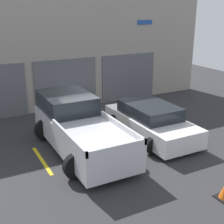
{
  "coord_description": "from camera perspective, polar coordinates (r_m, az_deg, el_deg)",
  "views": [
    {
      "loc": [
        -5.2,
        -11.35,
        4.89
      ],
      "look_at": [
        0.0,
        -1.5,
        1.1
      ],
      "focal_mm": 50.0,
      "sensor_mm": 36.0,
      "label": 1
    }
  ],
  "objects": [
    {
      "name": "parking_stripe_centre",
      "position": [
        13.31,
        12.2,
        -3.2
      ],
      "size": [
        0.12,
        2.2,
        0.01
      ],
      "primitive_type": "cube",
      "color": "gold",
      "rests_on": "ground"
    },
    {
      "name": "parking_stripe_far_left",
      "position": [
        10.8,
        -12.67,
        -8.62
      ],
      "size": [
        0.12,
        2.2,
        0.01
      ],
      "primitive_type": "cube",
      "color": "gold",
      "rests_on": "ground"
    },
    {
      "name": "ground_plane",
      "position": [
        13.41,
        -2.99,
        -2.62
      ],
      "size": [
        28.0,
        28.0,
        0.0
      ],
      "primitive_type": "plane",
      "color": "#2D2D30"
    },
    {
      "name": "shophouse_building",
      "position": [
        15.67,
        -8.37,
        10.93
      ],
      "size": [
        15.71,
        0.68,
        5.7
      ],
      "color": "#9E9389",
      "rests_on": "ground"
    },
    {
      "name": "sedan_white",
      "position": [
        12.27,
        7.07,
        -1.73
      ],
      "size": [
        2.25,
        4.3,
        1.31
      ],
      "color": "white",
      "rests_on": "ground"
    },
    {
      "name": "parking_stripe_left",
      "position": [
        11.76,
        1.14,
        -5.76
      ],
      "size": [
        0.12,
        2.2,
        0.01
      ],
      "primitive_type": "cube",
      "color": "gold",
      "rests_on": "ground"
    },
    {
      "name": "pickup_truck",
      "position": [
        11.12,
        -6.18,
        -2.7
      ],
      "size": [
        2.51,
        5.2,
        1.78
      ],
      "color": "silver",
      "rests_on": "ground"
    }
  ]
}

